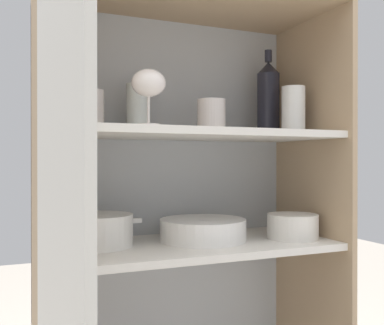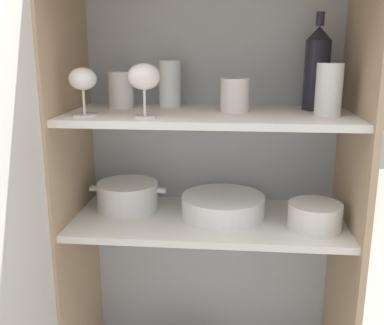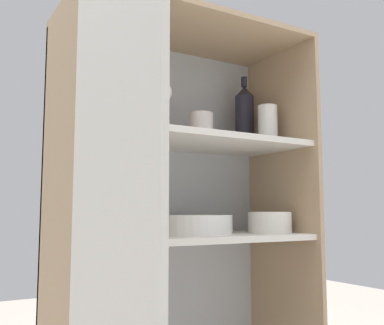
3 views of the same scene
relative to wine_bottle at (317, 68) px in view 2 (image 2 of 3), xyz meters
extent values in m
cube|color=#B2B7BC|center=(-0.31, 0.11, -0.52)|extent=(0.84, 0.02, 1.53)
cube|color=tan|center=(-0.72, -0.08, -0.52)|extent=(0.02, 0.40, 1.53)
cube|color=tan|center=(0.10, -0.08, -0.52)|extent=(0.02, 0.40, 1.53)
cube|color=silver|center=(-0.31, -0.08, -0.45)|extent=(0.80, 0.36, 0.02)
cube|color=silver|center=(-0.31, -0.08, -0.13)|extent=(0.80, 0.36, 0.02)
cube|color=silver|center=(-0.71, -0.49, -0.52)|extent=(0.04, 0.42, 1.53)
cylinder|color=silver|center=(-0.23, -0.06, -0.07)|extent=(0.08, 0.08, 0.10)
cylinder|color=silver|center=(-0.58, -0.01, -0.07)|extent=(0.08, 0.08, 0.11)
cylinder|color=white|center=(-0.43, 0.03, -0.05)|extent=(0.07, 0.07, 0.14)
cylinder|color=white|center=(0.01, -0.12, -0.05)|extent=(0.07, 0.07, 0.14)
cylinder|color=silver|center=(-0.64, -0.18, -0.12)|extent=(0.07, 0.07, 0.01)
cylinder|color=silver|center=(-0.64, -0.18, -0.08)|extent=(0.01, 0.01, 0.06)
ellipsoid|color=silver|center=(-0.64, -0.18, -0.02)|extent=(0.07, 0.07, 0.06)
cylinder|color=silver|center=(-0.47, -0.20, -0.12)|extent=(0.06, 0.06, 0.01)
cylinder|color=silver|center=(-0.47, -0.20, -0.08)|extent=(0.01, 0.01, 0.07)
ellipsoid|color=silver|center=(-0.47, -0.20, -0.01)|extent=(0.09, 0.09, 0.07)
cylinder|color=black|center=(0.00, 0.00, -0.02)|extent=(0.07, 0.07, 0.20)
cone|color=black|center=(0.00, 0.00, 0.10)|extent=(0.07, 0.07, 0.04)
cylinder|color=black|center=(0.00, 0.00, 0.14)|extent=(0.02, 0.02, 0.04)
cylinder|color=white|center=(-0.26, -0.06, -0.43)|extent=(0.25, 0.25, 0.01)
cylinder|color=white|center=(-0.26, -0.06, -0.43)|extent=(0.25, 0.25, 0.01)
cylinder|color=white|center=(-0.26, -0.06, -0.42)|extent=(0.25, 0.25, 0.01)
cylinder|color=white|center=(-0.26, -0.06, -0.41)|extent=(0.25, 0.25, 0.01)
cylinder|color=white|center=(-0.26, -0.06, -0.40)|extent=(0.25, 0.25, 0.01)
cylinder|color=white|center=(-0.26, -0.06, -0.39)|extent=(0.25, 0.25, 0.01)
cylinder|color=white|center=(-0.26, -0.06, -0.38)|extent=(0.25, 0.25, 0.01)
cylinder|color=silver|center=(0.00, -0.14, -0.40)|extent=(0.15, 0.15, 0.07)
torus|color=silver|center=(0.00, -0.14, -0.37)|extent=(0.15, 0.15, 0.01)
cylinder|color=white|center=(-0.56, -0.04, -0.40)|extent=(0.19, 0.19, 0.09)
cube|color=white|center=(-0.67, -0.04, -0.37)|extent=(0.03, 0.02, 0.01)
cube|color=white|center=(-0.46, -0.04, -0.37)|extent=(0.03, 0.02, 0.01)
camera|label=1|loc=(-0.80, -1.26, -0.20)|focal=42.00mm
camera|label=2|loc=(-0.24, -1.35, 0.06)|focal=42.00mm
camera|label=3|loc=(-1.04, -1.36, -0.36)|focal=42.00mm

